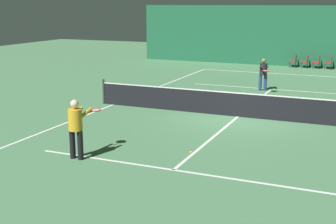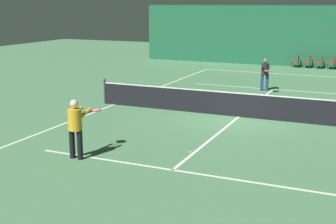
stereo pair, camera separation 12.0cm
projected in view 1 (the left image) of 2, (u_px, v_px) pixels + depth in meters
The scene contains 15 objects.
ground_plane at pixel (238, 117), 17.95m from camera, with size 60.00×60.00×0.00m, color #4C7F56.
backdrop_curtain at pixel (300, 36), 31.51m from camera, with size 23.00×0.12×4.10m.
court_line_baseline_far at pixel (289, 74), 28.58m from camera, with size 11.00×0.10×0.00m.
court_line_service_far at pixel (271, 89), 23.67m from camera, with size 8.25×0.10×0.00m.
court_line_service_near at pixel (174, 170), 12.23m from camera, with size 8.25×0.10×0.00m.
court_line_sideline_left at pixel (113, 105), 20.08m from camera, with size 0.10×23.80×0.00m.
court_line_centre at pixel (238, 117), 17.95m from camera, with size 0.10×12.80×0.00m.
tennis_net at pixel (238, 104), 17.83m from camera, with size 12.00×0.10×1.07m.
player_near at pixel (76, 124), 12.93m from camera, with size 0.43×1.37×1.69m.
player_far at pixel (263, 72), 23.08m from camera, with size 0.74×1.36×1.60m.
courtside_chair_0 at pixel (294, 60), 31.47m from camera, with size 0.44×0.44×0.84m.
courtside_chair_1 at pixel (305, 61), 31.18m from camera, with size 0.44×0.44×0.84m.
courtside_chair_2 at pixel (317, 61), 30.89m from camera, with size 0.44×0.44×0.84m.
courtside_chair_3 at pixel (329, 62), 30.59m from camera, with size 0.44×0.44×0.84m.
tennis_ball at pixel (191, 152), 13.59m from camera, with size 0.07×0.07×0.07m.
Camera 1 is at (4.46, -17.07, 4.27)m, focal length 50.00 mm.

